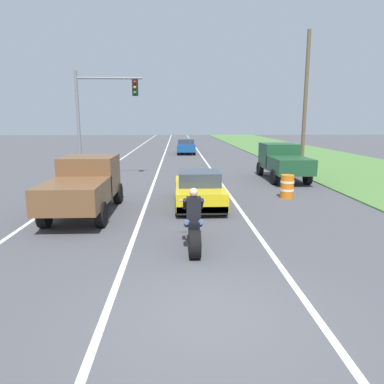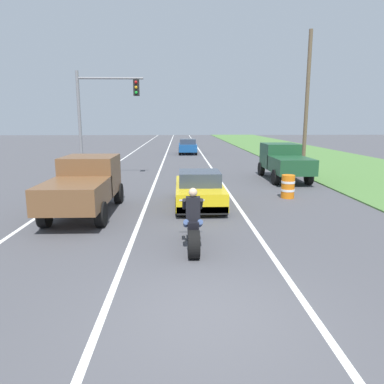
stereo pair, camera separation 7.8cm
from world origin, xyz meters
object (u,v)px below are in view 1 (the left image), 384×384
Objects in this scene: pickup_truck_left_lane_brown at (84,184)px; traffic_light_mast_near at (97,109)px; construction_barrel_nearest at (287,186)px; pickup_truck_right_shoulder_dark_green at (283,160)px; distant_car_far_ahead at (186,146)px; sports_car_yellow at (199,190)px; motorcycle_with_rider at (194,227)px.

pickup_truck_left_lane_brown is 8.97m from traffic_light_mast_near.
traffic_light_mast_near is at bearing 146.95° from construction_barrel_nearest.
distant_car_far_ahead is at bearing 107.01° from pickup_truck_right_shoulder_dark_green.
sports_car_yellow is 4.30× the size of construction_barrel_nearest.
pickup_truck_left_lane_brown is 1.00× the size of pickup_truck_right_shoulder_dark_green.
motorcycle_with_rider is at bearing -116.52° from pickup_truck_right_shoulder_dark_green.
pickup_truck_right_shoulder_dark_green reaches higher than motorcycle_with_rider.
construction_barrel_nearest is (9.20, -5.99, -3.43)m from traffic_light_mast_near.
pickup_truck_left_lane_brown is at bearing -162.99° from construction_barrel_nearest.
motorcycle_with_rider is 0.55× the size of distant_car_far_ahead.
pickup_truck_right_shoulder_dark_green is 0.80× the size of traffic_light_mast_near.
sports_car_yellow reaches higher than construction_barrel_nearest.
pickup_truck_right_shoulder_dark_green is (5.52, 11.06, 0.51)m from motorcycle_with_rider.
pickup_truck_right_shoulder_dark_green is (9.19, 7.30, 0.00)m from pickup_truck_left_lane_brown.
distant_car_far_ahead reaches higher than construction_barrel_nearest.
traffic_light_mast_near is (-5.32, 7.22, 3.31)m from sports_car_yellow.
motorcycle_with_rider is 0.46× the size of pickup_truck_right_shoulder_dark_green.
pickup_truck_right_shoulder_dark_green is 17.18m from distant_car_far_ahead.
distant_car_far_ahead is (-3.82, 21.29, 0.27)m from construction_barrel_nearest.
traffic_light_mast_near reaches higher than pickup_truck_left_lane_brown.
traffic_light_mast_near is (-1.21, 8.43, 2.83)m from pickup_truck_left_lane_brown.
sports_car_yellow is at bearing -90.16° from distant_car_far_ahead.
motorcycle_with_rider is 13.55m from traffic_light_mast_near.
distant_car_far_ahead is at bearing 89.84° from sports_car_yellow.
traffic_light_mast_near reaches higher than pickup_truck_right_shoulder_dark_green.
distant_car_far_ahead is at bearing 100.17° from construction_barrel_nearest.
construction_barrel_nearest is 21.63m from distant_car_far_ahead.
pickup_truck_left_lane_brown is 0.80× the size of traffic_light_mast_near.
pickup_truck_left_lane_brown and pickup_truck_right_shoulder_dark_green have the same top height.
sports_car_yellow is 4.30m from pickup_truck_left_lane_brown.
motorcycle_with_rider is at bearing -45.69° from pickup_truck_left_lane_brown.
distant_car_far_ahead is at bearing 88.97° from motorcycle_with_rider.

